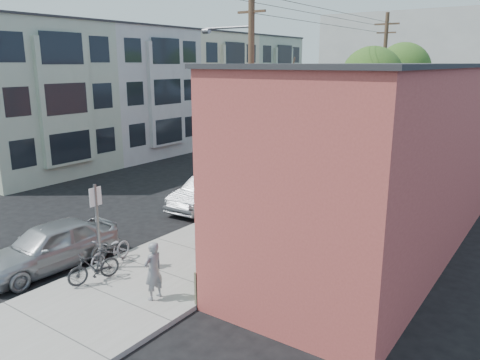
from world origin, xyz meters
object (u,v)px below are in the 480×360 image
Objects in this scene: parking_meter_far at (295,169)px; car_2 at (270,170)px; tree_bare at (279,147)px; bus at (352,121)px; patron_grey at (153,271)px; tree_leafy_far at (403,70)px; utility_pole_near at (250,91)px; car_3 at (317,154)px; parked_bike_b at (111,251)px; sign_post at (97,218)px; tree_leafy_mid at (372,78)px; parking_meter_near at (210,201)px; patio_chair_a at (240,254)px; patron_green at (215,253)px; patio_chair_b at (209,270)px; car_1 at (208,192)px; cyclist at (215,217)px; car_4 at (344,143)px; car_0 at (50,246)px; parked_bike_a at (94,266)px.

parking_meter_far is 0.23× the size of car_2.
tree_bare is 0.47× the size of bus.
tree_leafy_far is at bearing -173.30° from patron_grey.
utility_pole_near reaches higher than parking_meter_far.
car_3 reaches higher than parking_meter_far.
bus reaches higher than parked_bike_b.
car_2 is (-1.59, 4.40, -4.62)m from utility_pole_near.
tree_leafy_mid is (0.45, 22.77, 3.79)m from sign_post.
utility_pole_near is (0.14, 2.80, 4.43)m from parking_meter_near.
patio_chair_a is at bearing -83.23° from tree_leafy_far.
patron_green is (3.26, -21.46, -4.53)m from tree_leafy_mid.
tree_leafy_mid is 8.64× the size of patio_chair_a.
patio_chair_b is at bearing -68.46° from car_3.
car_3 is at bearing 86.66° from car_1.
parking_meter_near is 24.49m from tree_leafy_far.
parked_bike_b is (-1.35, -3.82, -0.38)m from cyclist.
parked_bike_b reaches higher than patio_chair_b.
patron_grey is at bearing -77.31° from tree_bare.
cyclist is at bearing -46.02° from parking_meter_near.
tree_leafy_mid is 20.94m from patio_chair_a.
utility_pole_near is 0.94× the size of bus.
patron_grey reaches higher than patio_chair_a.
car_4 is (-4.91, 24.91, -0.26)m from patron_grey.
patron_grey reaches higher than parking_meter_far.
parking_meter_near is 0.68× the size of parked_bike_b.
car_3 is (0.00, 19.79, -0.03)m from car_0.
patron_green is 1.11× the size of cyclist.
utility_pole_near is 5.82× the size of cyclist.
cyclist is at bearing 70.59° from sign_post.
parked_bike_a is 1.24m from parked_bike_b.
bus is at bearing 107.62° from car_3.
patio_chair_a is at bearing 36.42° from sign_post.
tree_bare reaches higher than parking_meter_near.
utility_pole_near is at bearing -75.91° from car_3.
parked_bike_a is at bearing 57.18° from cyclist.
utility_pole_near is 8.43m from patio_chair_a.
tree_leafy_mid is at bearing 105.16° from parked_bike_a.
patron_green is 1.05× the size of parked_bike_b.
parked_bike_b is (-0.55, 1.11, -0.02)m from parked_bike_a.
patio_chair_a is at bearing -45.76° from car_1.
parking_meter_far is (0.00, 7.44, 0.00)m from parking_meter_near.
parking_meter_near is at bearing -96.62° from tree_bare.
cyclist is (1.02, -18.60, -4.62)m from tree_leafy_mid.
utility_pole_near is at bearing 106.11° from patio_chair_a.
car_0 is at bearing -153.49° from sign_post.
patron_green reaches higher than parked_bike_a.
parked_bike_b is at bearing -161.79° from patio_chair_a.
parking_meter_near is 18.74m from car_4.
cyclist is (1.57, -1.63, 0.03)m from parking_meter_near.
car_2 is (-2.22, 13.76, 0.15)m from parked_bike_a.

